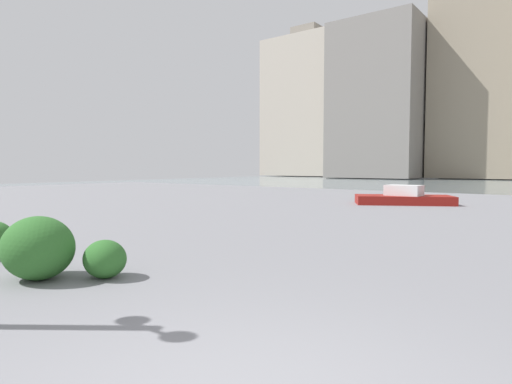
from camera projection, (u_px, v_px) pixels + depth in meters
The scene contains 6 objects.
building_slab at pixel (486, 65), 61.20m from camera, with size 13.02×12.88×32.59m.
building_annex at pixel (381, 102), 64.69m from camera, with size 12.74×12.87×22.83m.
building_highrise at pixel (307, 108), 78.78m from camera, with size 13.97×10.51×27.19m.
shrub_wide at pixel (105, 259), 6.19m from camera, with size 0.66×0.59×0.56m.
shrub_tall at pixel (38, 248), 6.10m from camera, with size 1.08×0.97×0.92m.
boat at pixel (404, 199), 18.35m from camera, with size 4.27×3.35×0.95m.
Camera 1 is at (-1.61, 1.97, 1.62)m, focal length 29.82 mm.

